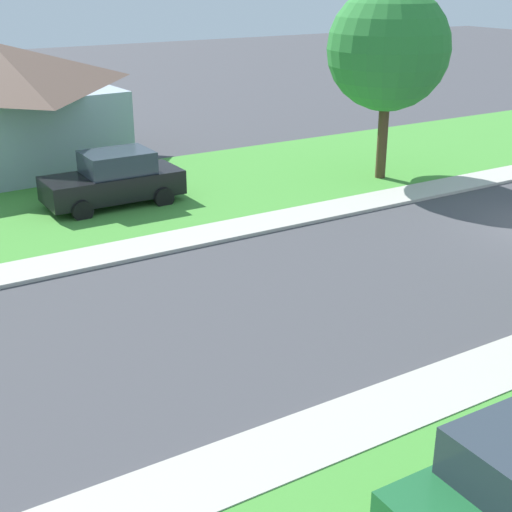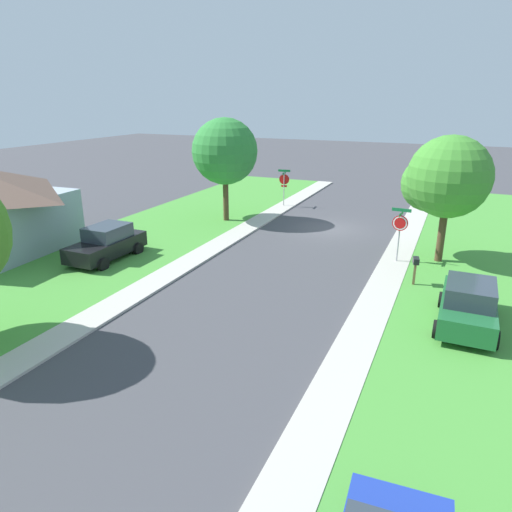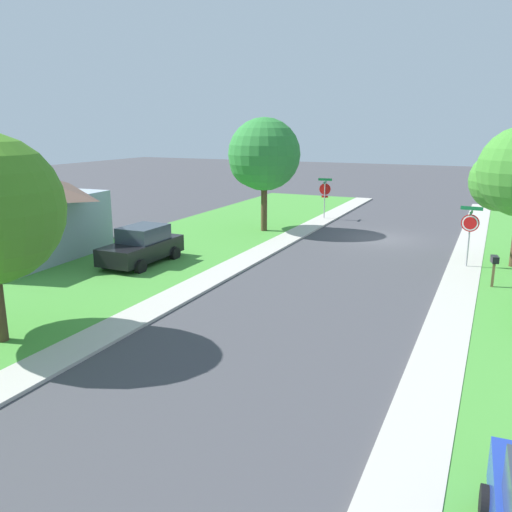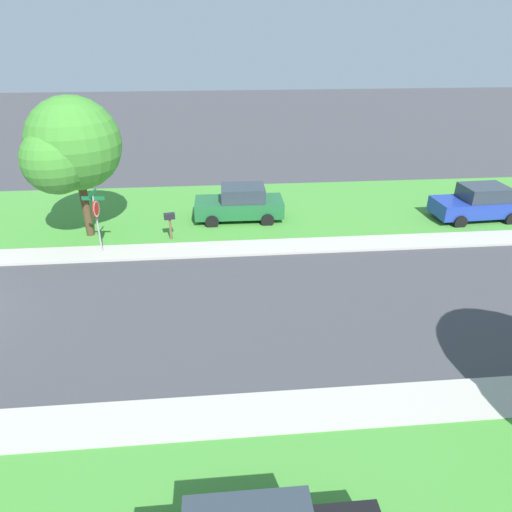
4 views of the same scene
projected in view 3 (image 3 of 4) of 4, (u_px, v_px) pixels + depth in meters
name	position (u px, v px, depth m)	size (l,w,h in m)	color
ground_plane	(381.00, 239.00, 29.67)	(120.00, 120.00, 0.00)	#424247
sidewalk_east	(199.00, 284.00, 20.96)	(1.40, 56.00, 0.10)	#B7B2A8
lawn_east	(105.00, 271.00, 22.85)	(8.00, 56.00, 0.08)	#479338
sidewalk_west	(449.00, 319.00, 17.17)	(1.40, 56.00, 0.10)	#B7B2A8
stop_sign_near_corner	(325.00, 192.00, 35.30)	(0.92, 0.92, 2.77)	#9E9EA3
stop_sign_far_corner	(470.00, 227.00, 23.04)	(0.92, 0.92, 2.77)	#9E9EA3
car_black_across_road	(142.00, 246.00, 23.95)	(2.04, 4.30, 1.76)	black
tree_sidewalk_near	(262.00, 157.00, 30.76)	(4.50, 4.18, 6.65)	#4C3823
mailbox	(494.00, 264.00, 20.33)	(0.33, 0.52, 1.31)	brown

